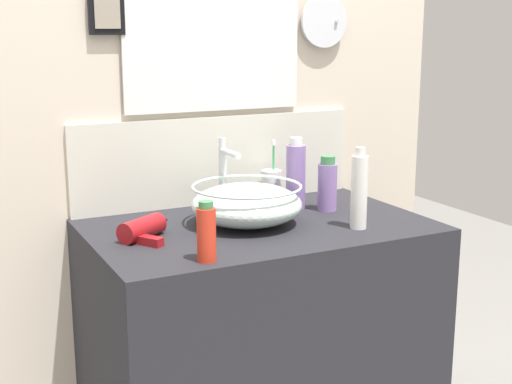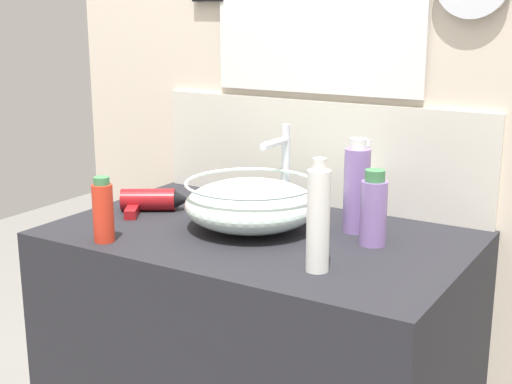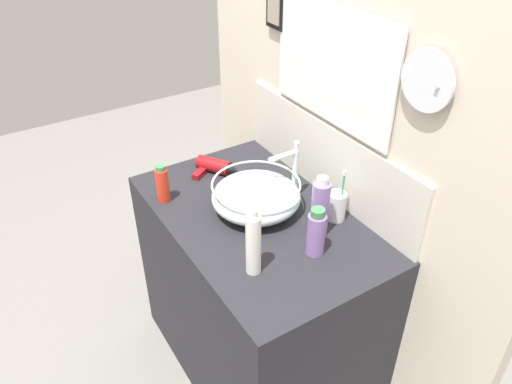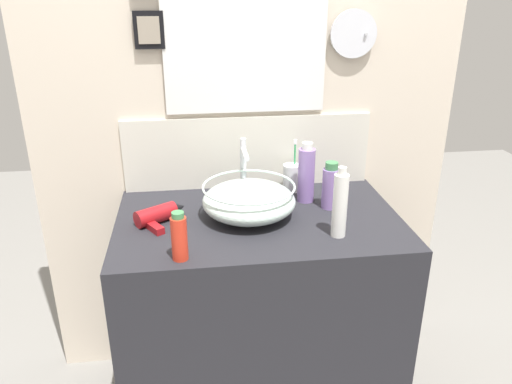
% 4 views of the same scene
% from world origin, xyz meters
% --- Properties ---
extents(vanity_counter, '(1.01, 0.63, 0.84)m').
position_xyz_m(vanity_counter, '(0.00, 0.00, 0.42)').
color(vanity_counter, '#232328').
rests_on(vanity_counter, ground).
extents(back_panel, '(1.68, 0.10, 2.35)m').
position_xyz_m(back_panel, '(-0.00, 0.34, 1.18)').
color(back_panel, beige).
rests_on(back_panel, ground).
extents(glass_bowl_sink, '(0.33, 0.33, 0.12)m').
position_xyz_m(glass_bowl_sink, '(-0.03, 0.01, 0.90)').
color(glass_bowl_sink, silver).
rests_on(glass_bowl_sink, vanity_counter).
extents(faucet, '(0.02, 0.13, 0.24)m').
position_xyz_m(faucet, '(-0.03, 0.17, 0.97)').
color(faucet, silver).
rests_on(faucet, vanity_counter).
extents(hair_drier, '(0.19, 0.19, 0.06)m').
position_xyz_m(hair_drier, '(-0.35, 0.01, 0.86)').
color(hair_drier, maroon).
rests_on(hair_drier, vanity_counter).
extents(toothbrush_cup, '(0.07, 0.07, 0.21)m').
position_xyz_m(toothbrush_cup, '(0.16, 0.23, 0.89)').
color(toothbrush_cup, white).
rests_on(toothbrush_cup, vanity_counter).
extents(lotion_bottle, '(0.06, 0.06, 0.18)m').
position_xyz_m(lotion_bottle, '(0.27, 0.05, 0.92)').
color(lotion_bottle, '#8C6BB2').
rests_on(lotion_bottle, vanity_counter).
extents(spray_bottle, '(0.05, 0.05, 0.24)m').
position_xyz_m(spray_bottle, '(0.24, -0.17, 0.95)').
color(spray_bottle, white).
rests_on(spray_bottle, vanity_counter).
extents(soap_dispenser, '(0.06, 0.06, 0.23)m').
position_xyz_m(soap_dispenser, '(0.20, 0.13, 0.94)').
color(soap_dispenser, '#8C6BB2').
rests_on(soap_dispenser, vanity_counter).
extents(shampoo_bottle, '(0.05, 0.05, 0.16)m').
position_xyz_m(shampoo_bottle, '(-0.27, -0.25, 0.91)').
color(shampoo_bottle, red).
rests_on(shampoo_bottle, vanity_counter).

